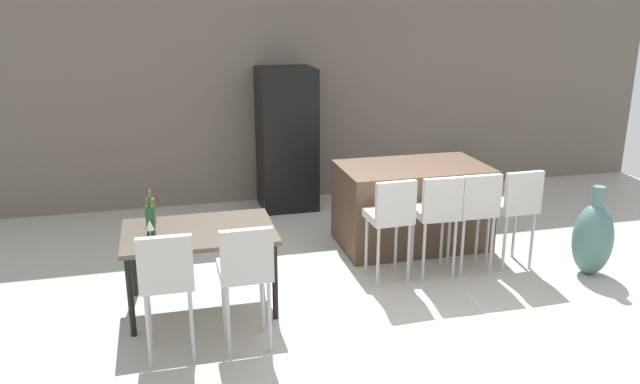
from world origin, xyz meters
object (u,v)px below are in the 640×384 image
at_px(wine_bottle_far, 151,210).
at_px(refrigerator, 287,139).
at_px(dining_table, 199,237).
at_px(floor_vase, 593,238).
at_px(bar_chair_far, 516,203).
at_px(bar_chair_left, 391,214).
at_px(dining_chair_far, 246,267).
at_px(bar_chair_middle, 438,210).
at_px(dining_chair_near, 166,275).
at_px(bar_chair_right, 475,206).
at_px(potted_plant, 468,171).
at_px(kitchen_island, 412,205).
at_px(wine_glass_left, 150,225).
at_px(wine_bottle_end, 150,219).

xyz_separation_m(wine_bottle_far, refrigerator, (1.72, 2.34, 0.06)).
bearing_deg(dining_table, floor_vase, -3.68).
bearing_deg(bar_chair_far, bar_chair_left, 180.00).
relative_size(dining_table, dining_chair_far, 1.25).
distance_m(bar_chair_middle, dining_chair_near, 2.77).
xyz_separation_m(bar_chair_right, potted_plant, (1.24, 2.53, -0.39)).
relative_size(dining_chair_far, potted_plant, 1.92).
distance_m(bar_chair_middle, dining_table, 2.32).
distance_m(bar_chair_far, refrigerator, 3.15).
xyz_separation_m(dining_table, refrigerator, (1.32, 2.64, 0.25)).
height_order(kitchen_island, bar_chair_right, bar_chair_right).
relative_size(bar_chair_left, dining_table, 0.80).
bearing_deg(potted_plant, wine_glass_left, -147.74).
distance_m(bar_chair_middle, bar_chair_far, 0.86).
bearing_deg(wine_glass_left, bar_chair_right, 4.22).
bearing_deg(dining_chair_far, bar_chair_right, 20.65).
bearing_deg(bar_chair_middle, bar_chair_far, -0.00).
bearing_deg(refrigerator, potted_plant, -0.22).
bearing_deg(refrigerator, kitchen_island, -57.27).
xyz_separation_m(bar_chair_middle, wine_glass_left, (-2.72, -0.23, 0.17)).
bearing_deg(refrigerator, dining_table, -116.65).
bearing_deg(bar_chair_far, wine_bottle_far, 176.85).
distance_m(bar_chair_left, floor_vase, 2.08).
distance_m(dining_chair_near, wine_bottle_far, 1.13).
distance_m(wine_bottle_far, refrigerator, 2.91).
bearing_deg(refrigerator, floor_vase, -48.75).
xyz_separation_m(dining_chair_near, refrigerator, (1.62, 3.45, 0.22)).
relative_size(bar_chair_right, dining_table, 0.80).
bearing_deg(kitchen_island, bar_chair_far, -47.89).
relative_size(kitchen_island, refrigerator, 0.87).
bearing_deg(dining_chair_far, wine_bottle_far, 122.00).
xyz_separation_m(bar_chair_left, dining_chair_far, (-1.53, -0.91, 0.00)).
relative_size(bar_chair_right, bar_chair_far, 1.00).
bearing_deg(wine_glass_left, dining_chair_near, -80.87).
height_order(dining_chair_near, wine_glass_left, dining_chair_near).
height_order(kitchen_island, dining_chair_far, dining_chair_far).
bearing_deg(dining_chair_far, wine_bottle_end, 130.53).
bearing_deg(wine_bottle_end, dining_chair_far, -49.47).
relative_size(dining_chair_far, floor_vase, 1.14).
height_order(bar_chair_middle, floor_vase, bar_chair_middle).
relative_size(kitchen_island, bar_chair_middle, 1.53).
relative_size(bar_chair_middle, refrigerator, 0.57).
bearing_deg(bar_chair_left, dining_chair_far, -149.20).
xyz_separation_m(wine_bottle_end, wine_glass_left, (-0.00, -0.13, -0.01)).
bearing_deg(bar_chair_far, bar_chair_middle, 180.00).
relative_size(bar_chair_left, dining_chair_near, 1.00).
relative_size(dining_chair_near, wine_glass_left, 6.03).
relative_size(bar_chair_far, dining_chair_far, 1.00).
relative_size(bar_chair_middle, dining_table, 0.80).
height_order(bar_chair_far, wine_glass_left, bar_chair_far).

